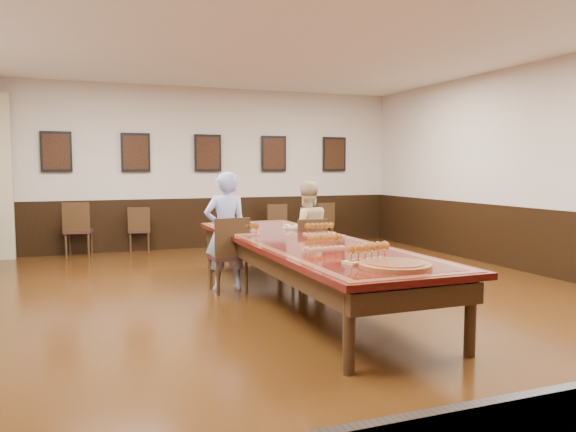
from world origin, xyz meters
name	(u,v)px	position (x,y,z in m)	size (l,w,h in m)	color
floor	(303,303)	(0.00, 0.00, -0.01)	(8.00, 10.00, 0.02)	black
ceiling	(304,29)	(0.00, 0.00, 3.21)	(8.00, 10.00, 0.02)	white
wall_back	(207,168)	(0.00, 5.01, 1.60)	(8.00, 0.02, 3.20)	beige
wall_right	(560,169)	(4.01, 0.00, 1.60)	(0.02, 10.00, 3.20)	beige
chair_man	(228,254)	(-0.68, 0.90, 0.49)	(0.46, 0.50, 0.98)	black
chair_woman	(308,250)	(0.52, 1.04, 0.46)	(0.43, 0.46, 0.91)	black
spare_chair_a	(79,229)	(-2.47, 4.66, 0.50)	(0.47, 0.51, 1.00)	black
spare_chair_b	(140,229)	(-1.37, 4.85, 0.43)	(0.41, 0.44, 0.87)	black
spare_chair_c	(275,225)	(1.29, 4.58, 0.44)	(0.41, 0.45, 0.88)	black
spare_chair_d	(322,223)	(2.44, 4.76, 0.43)	(0.41, 0.44, 0.87)	black
person_man	(226,231)	(-0.69, 1.01, 0.78)	(0.57, 0.38, 1.56)	#4E61C5
person_woman	(306,231)	(0.53, 1.13, 0.71)	(0.71, 0.55, 1.42)	#D3BB84
pink_phone	(340,235)	(0.60, 0.23, 0.76)	(0.07, 0.14, 0.01)	#CC446A
wainscoting	(303,261)	(0.00, 0.00, 0.50)	(8.00, 10.00, 1.00)	black
conference_table	(303,252)	(0.00, 0.00, 0.61)	(1.40, 5.00, 0.76)	black
posters	(208,153)	(0.00, 4.94, 1.90)	(6.14, 0.04, 0.74)	black
flight_a	(244,230)	(-0.52, 0.71, 0.82)	(0.44, 0.22, 0.16)	#9D6E42
flight_b	(320,229)	(0.41, 0.42, 0.82)	(0.42, 0.14, 0.16)	#9D6E42
flight_c	(325,242)	(-0.06, -0.76, 0.83)	(0.44, 0.16, 0.16)	#9D6E42
flight_d	(368,253)	(-0.06, -1.69, 0.84)	(0.52, 0.25, 0.19)	#9D6E42
red_plate_grp	(321,240)	(0.19, -0.11, 0.76)	(0.20, 0.20, 0.03)	red
carved_platter	(395,265)	(0.03, -2.00, 0.77)	(0.78, 0.78, 0.05)	#632E13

